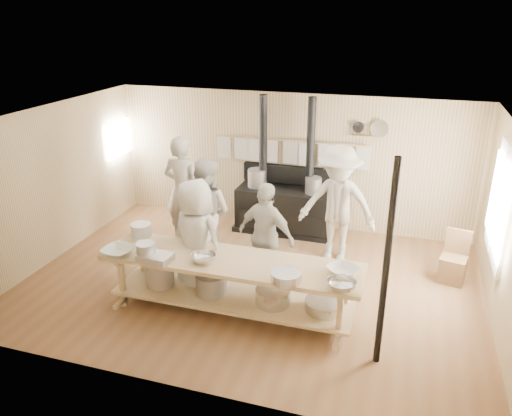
% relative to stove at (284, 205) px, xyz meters
% --- Properties ---
extents(ground, '(7.00, 7.00, 0.00)m').
position_rel_stove_xyz_m(ground, '(0.01, -2.12, -0.52)').
color(ground, brown).
rests_on(ground, ground).
extents(room_shell, '(7.00, 7.00, 7.00)m').
position_rel_stove_xyz_m(room_shell, '(0.01, -2.12, 1.10)').
color(room_shell, tan).
rests_on(room_shell, ground).
extents(window_right, '(0.09, 1.50, 1.65)m').
position_rel_stove_xyz_m(window_right, '(3.48, -1.52, 0.98)').
color(window_right, beige).
rests_on(window_right, ground).
extents(left_opening, '(0.00, 0.90, 0.90)m').
position_rel_stove_xyz_m(left_opening, '(-3.44, -0.12, 1.08)').
color(left_opening, white).
rests_on(left_opening, ground).
extents(stove, '(1.90, 0.75, 2.60)m').
position_rel_stove_xyz_m(stove, '(0.00, 0.00, 0.00)').
color(stove, black).
rests_on(stove, ground).
extents(towel_rail, '(3.00, 0.04, 0.47)m').
position_rel_stove_xyz_m(towel_rail, '(0.01, 0.28, 1.03)').
color(towel_rail, '#A2805C').
rests_on(towel_rail, ground).
extents(back_wall_shelf, '(0.63, 0.14, 0.32)m').
position_rel_stove_xyz_m(back_wall_shelf, '(1.47, 0.32, 1.48)').
color(back_wall_shelf, '#A2805C').
rests_on(back_wall_shelf, ground).
extents(prep_table, '(3.60, 0.90, 0.85)m').
position_rel_stove_xyz_m(prep_table, '(-0.00, -3.02, -0.00)').
color(prep_table, '#A2805C').
rests_on(prep_table, ground).
extents(support_post, '(0.08, 0.08, 2.60)m').
position_rel_stove_xyz_m(support_post, '(2.06, -3.47, 0.78)').
color(support_post, black).
rests_on(support_post, ground).
extents(cook_far_left, '(0.76, 0.53, 2.01)m').
position_rel_stove_xyz_m(cook_far_left, '(-1.62, -1.05, 0.48)').
color(cook_far_left, '#B8B3A3').
rests_on(cook_far_left, ground).
extents(cook_left, '(0.99, 0.82, 1.86)m').
position_rel_stove_xyz_m(cook_left, '(-0.89, -1.76, 0.41)').
color(cook_left, '#B8B3A3').
rests_on(cook_left, ground).
extents(cook_center, '(1.03, 0.83, 1.83)m').
position_rel_stove_xyz_m(cook_center, '(-0.64, -2.70, 0.39)').
color(cook_center, '#B8B3A3').
rests_on(cook_center, ground).
extents(cook_right, '(1.06, 0.70, 1.68)m').
position_rel_stove_xyz_m(cook_right, '(0.25, -2.12, 0.32)').
color(cook_right, '#B8B3A3').
rests_on(cook_right, ground).
extents(cook_by_window, '(1.36, 0.85, 2.01)m').
position_rel_stove_xyz_m(cook_by_window, '(1.14, -0.92, 0.49)').
color(cook_by_window, '#B8B3A3').
rests_on(cook_by_window, ground).
extents(chair, '(0.46, 0.46, 0.83)m').
position_rel_stove_xyz_m(chair, '(3.03, -1.11, -0.28)').
color(chair, '#503920').
rests_on(chair, ground).
extents(bowl_white_a, '(0.46, 0.46, 0.10)m').
position_rel_stove_xyz_m(bowl_white_a, '(-1.54, -3.35, 0.38)').
color(bowl_white_a, white).
rests_on(bowl_white_a, prep_table).
extents(bowl_steel_a, '(0.43, 0.43, 0.10)m').
position_rel_stove_xyz_m(bowl_steel_a, '(-0.32, -3.18, 0.38)').
color(bowl_steel_a, silver).
rests_on(bowl_steel_a, prep_table).
extents(bowl_white_b, '(0.55, 0.55, 0.10)m').
position_rel_stove_xyz_m(bowl_white_b, '(1.52, -2.96, 0.38)').
color(bowl_white_b, white).
rests_on(bowl_white_b, prep_table).
extents(bowl_steel_b, '(0.49, 0.49, 0.12)m').
position_rel_stove_xyz_m(bowl_steel_b, '(1.56, -3.35, 0.39)').
color(bowl_steel_b, silver).
rests_on(bowl_steel_b, prep_table).
extents(roasting_pan, '(0.47, 0.34, 0.10)m').
position_rel_stove_xyz_m(roasting_pan, '(-0.96, -3.35, 0.38)').
color(roasting_pan, '#B2B2B7').
rests_on(roasting_pan, prep_table).
extents(mixing_bowl_large, '(0.43, 0.43, 0.12)m').
position_rel_stove_xyz_m(mixing_bowl_large, '(0.86, -3.35, 0.39)').
color(mixing_bowl_large, silver).
rests_on(mixing_bowl_large, prep_table).
extents(bucket_galv, '(0.33, 0.33, 0.24)m').
position_rel_stove_xyz_m(bucket_galv, '(-1.10, -3.35, 0.45)').
color(bucket_galv, gray).
rests_on(bucket_galv, prep_table).
extents(deep_bowl_enamel, '(0.36, 0.36, 0.19)m').
position_rel_stove_xyz_m(deep_bowl_enamel, '(-1.54, -2.69, 0.43)').
color(deep_bowl_enamel, white).
rests_on(deep_bowl_enamel, prep_table).
extents(pitcher, '(0.18, 0.18, 0.24)m').
position_rel_stove_xyz_m(pitcher, '(-0.66, -2.69, 0.45)').
color(pitcher, white).
rests_on(pitcher, prep_table).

